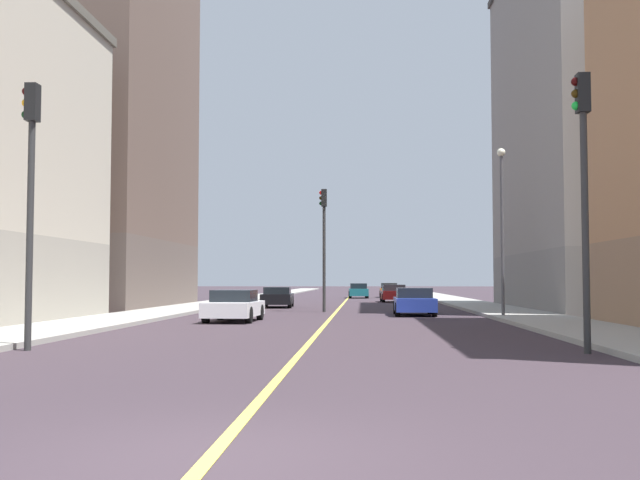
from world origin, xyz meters
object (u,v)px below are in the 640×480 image
traffic_light_median_far (324,233)px  car_orange (389,290)px  traffic_light_right_near (30,178)px  car_white (234,306)px  traffic_light_left_near (584,172)px  car_teal (358,291)px  car_red (394,293)px  car_black (278,297)px  street_lamp_left_near (502,214)px  building_right_midblock (91,118)px  building_left_mid (607,123)px  car_blue (414,302)px

traffic_light_median_far → car_orange: size_ratio=1.59×
traffic_light_right_near → car_white: size_ratio=1.50×
traffic_light_left_near → car_teal: size_ratio=1.44×
car_red → car_white: 28.78m
traffic_light_left_near → car_orange: traffic_light_left_near is taller
car_black → car_white: (0.05, -15.73, -0.01)m
traffic_light_median_far → car_white: size_ratio=1.52×
car_teal → car_black: size_ratio=0.98×
street_lamp_left_near → car_orange: bearing=95.1°
traffic_light_right_near → car_teal: (7.41, 52.70, -3.41)m
traffic_light_median_far → car_teal: (1.59, 30.91, -3.45)m
car_red → building_right_midblock: bearing=-144.5°
car_black → car_orange: bearing=74.3°
car_orange → car_white: 43.75m
building_right_midblock → car_black: 15.72m
building_right_midblock → car_black: bearing=6.7°
street_lamp_left_near → car_black: (-11.24, 12.68, -3.92)m
traffic_light_right_near → street_lamp_left_near: street_lamp_left_near is taller
street_lamp_left_near → car_orange: street_lamp_left_near is taller
car_teal → car_black: bearing=-101.0°
car_black → car_red: bearing=58.1°
building_right_midblock → traffic_light_left_near: 35.30m
building_left_mid → car_red: building_left_mid is taller
building_left_mid → traffic_light_right_near: building_left_mid is taller
building_left_mid → car_black: 21.48m
street_lamp_left_near → traffic_light_left_near: bearing=-93.7°
building_right_midblock → traffic_light_median_far: 17.02m
car_black → building_right_midblock: bearing=-173.3°
building_right_midblock → street_lamp_left_near: size_ratio=3.17×
building_right_midblock → car_black: size_ratio=5.07×
car_orange → car_white: (-7.62, -43.09, -0.07)m
traffic_light_median_far → car_blue: size_ratio=1.48×
street_lamp_left_near → car_white: size_ratio=1.72×
car_teal → traffic_light_left_near: bearing=-84.1°
building_right_midblock → car_white: building_right_midblock is taller
traffic_light_right_near → car_blue: size_ratio=1.47×
street_lamp_left_near → car_orange: (-3.57, 40.03, -3.85)m
building_left_mid → traffic_light_left_near: building_left_mid is taller
traffic_light_median_far → car_white: bearing=-108.7°
car_orange → car_white: car_orange is taller
car_red → car_orange: size_ratio=1.00×
street_lamp_left_near → car_white: 12.24m
car_teal → car_red: size_ratio=1.10×
building_right_midblock → car_teal: bearing=58.1°
building_left_mid → car_black: building_left_mid is taller
street_lamp_left_near → car_white: (-11.18, -3.05, -3.92)m
traffic_light_median_far → car_black: 8.07m
traffic_light_median_far → car_orange: (4.51, 33.91, -3.44)m
street_lamp_left_near → car_white: bearing=-164.7°
car_white → traffic_light_median_far: bearing=71.3°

